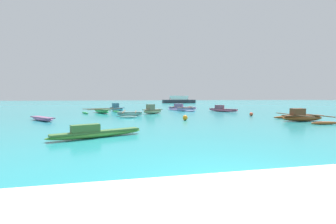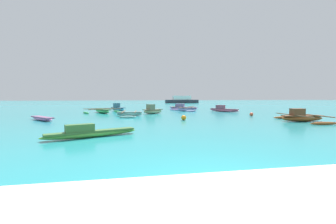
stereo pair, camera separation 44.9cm
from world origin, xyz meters
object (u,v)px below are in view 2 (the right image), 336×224
moored_boat_2 (42,118)px  distant_ferry (182,100)px  moored_boat_5 (186,109)px  moored_boat_3 (301,117)px  moored_boat_0 (102,111)px  moored_boat_7 (130,114)px  moored_boat_1 (152,110)px  moored_boat_8 (183,108)px  moored_boat_4 (118,108)px  moored_boat_6 (223,109)px  moored_boat_9 (90,132)px  mooring_buoy_0 (184,118)px  mooring_buoy_1 (251,114)px

moored_boat_2 → distant_ferry: bearing=114.2°
moored_boat_5 → moored_boat_3: bearing=-74.4°
moored_boat_0 → moored_boat_7: (2.91, -4.61, -0.02)m
moored_boat_1 → moored_boat_8: bearing=23.8°
moored_boat_5 → distant_ferry: 38.83m
moored_boat_2 → moored_boat_8: size_ratio=0.56×
moored_boat_0 → moored_boat_5: moored_boat_0 is taller
moored_boat_1 → moored_boat_4: bearing=94.9°
moored_boat_8 → distant_ferry: bearing=109.4°
moored_boat_6 → distant_ferry: (4.90, 39.82, 0.59)m
moored_boat_4 → moored_boat_7: 7.95m
moored_boat_2 → moored_boat_9: moored_boat_9 is taller
moored_boat_1 → moored_boat_3: bearing=-74.2°
moored_boat_7 → moored_boat_9: (-1.85, -10.92, -0.00)m
moored_boat_5 → moored_boat_8: size_ratio=0.63×
moored_boat_0 → moored_boat_8: bearing=90.1°
moored_boat_1 → moored_boat_9: moored_boat_1 is taller
moored_boat_0 → mooring_buoy_0: size_ratio=11.17×
mooring_buoy_1 → distant_ferry: (4.99, 46.09, 0.70)m
moored_boat_8 → moored_boat_9: (-9.35, -20.30, -0.07)m
moored_boat_8 → moored_boat_7: bearing=-95.4°
distant_ferry → moored_boat_6: bearing=-97.0°
moored_boat_6 → mooring_buoy_0: bearing=-72.8°
moored_boat_2 → distant_ferry: 51.85m
moored_boat_4 → moored_boat_6: size_ratio=0.72×
mooring_buoy_1 → moored_boat_8: bearing=106.8°
moored_boat_8 → mooring_buoy_0: bearing=-70.8°
moored_boat_6 → moored_boat_9: moored_boat_6 is taller
moored_boat_7 → moored_boat_2: bearing=-151.7°
moored_boat_3 → moored_boat_9: bearing=-158.8°
moored_boat_9 → distant_ferry: size_ratio=0.41×
moored_boat_3 → moored_boat_7: bearing=155.5°
moored_boat_2 → moored_boat_9: 9.28m
moored_boat_4 → moored_boat_3: bearing=8.6°
moored_boat_4 → mooring_buoy_0: 13.60m
mooring_buoy_0 → moored_boat_5: bearing=73.6°
moored_boat_7 → mooring_buoy_1: size_ratio=12.97×
moored_boat_8 → mooring_buoy_1: (3.52, -11.64, -0.11)m
moored_boat_4 → moored_boat_7: moored_boat_4 is taller
moored_boat_1 → moored_boat_8: 8.60m
moored_boat_1 → moored_boat_7: (-2.42, -2.44, -0.14)m
moored_boat_6 → moored_boat_7: (-11.11, -4.00, -0.07)m
moored_boat_3 → moored_boat_5: (-5.00, 13.04, -0.08)m
moored_boat_3 → moored_boat_5: bearing=116.5°
moored_boat_2 → moored_boat_3: (18.61, -4.12, 0.15)m
moored_boat_8 → mooring_buoy_1: bearing=-39.9°
moored_boat_4 → moored_boat_0: bearing=-59.6°
moored_boat_6 → mooring_buoy_1: size_ratio=10.32×
moored_boat_4 → mooring_buoy_1: size_ratio=7.47×
moored_boat_0 → moored_boat_2: moored_boat_0 is taller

